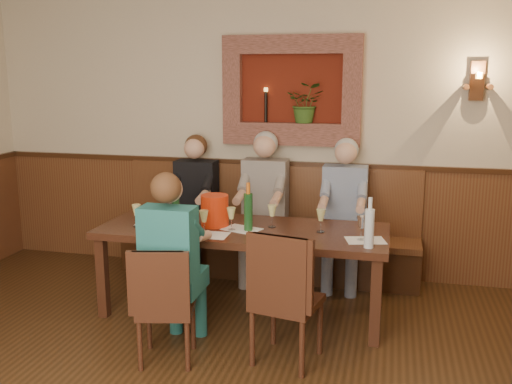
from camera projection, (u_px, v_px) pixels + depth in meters
room_shell at (145, 101)px, 2.78m from camera, size 6.04×6.04×2.82m
wainscoting at (155, 346)px, 3.05m from camera, size 6.02×6.02×1.15m
wall_niche at (295, 95)px, 5.55m from camera, size 1.36×0.30×1.06m
wall_sconce at (477, 82)px, 5.12m from camera, size 0.25×0.20×0.35m
dining_table at (243, 236)px, 4.79m from camera, size 2.40×0.90×0.75m
bench at (267, 244)px, 5.76m from camera, size 3.00×0.45×1.11m
chair_near_left at (167, 328)px, 4.04m from camera, size 0.46×0.46×0.86m
chair_near_right at (286, 324)px, 4.03m from camera, size 0.51×0.51×0.98m
person_bench_left at (194, 217)px, 5.78m from camera, size 0.42×0.51×1.42m
person_bench_mid at (263, 219)px, 5.61m from camera, size 0.44×0.54×1.47m
person_bench_right at (343, 226)px, 5.43m from camera, size 0.42×0.51×1.42m
person_chair_front at (174, 278)px, 4.15m from camera, size 0.39×0.48×1.36m
spittoon_bucket at (215, 210)px, 4.81m from camera, size 0.30×0.30×0.27m
wine_bottle_green_a at (248, 211)px, 4.66m from camera, size 0.09×0.09×0.40m
wine_bottle_green_b at (176, 202)px, 5.04m from camera, size 0.07×0.07×0.37m
water_bottle at (369, 227)px, 4.20m from camera, size 0.08×0.08×0.38m
tasting_sheet_a at (151, 223)px, 4.91m from camera, size 0.28×0.22×0.00m
tasting_sheet_b at (242, 229)px, 4.73m from camera, size 0.36×0.30×0.00m
tasting_sheet_c at (365, 240)px, 4.41m from camera, size 0.34×0.28×0.00m
tasting_sheet_d at (209, 235)px, 4.56m from camera, size 0.31×0.22×0.00m
wine_glass_0 at (211, 213)px, 4.86m from camera, size 0.08×0.08×0.19m
wine_glass_1 at (137, 216)px, 4.79m from camera, size 0.08×0.08×0.19m
wine_glass_2 at (321, 221)px, 4.62m from camera, size 0.08×0.08×0.19m
wine_glass_3 at (204, 222)px, 4.58m from camera, size 0.08×0.08×0.19m
wine_glass_4 at (272, 216)px, 4.77m from camera, size 0.08×0.08×0.19m
wine_glass_5 at (169, 210)px, 5.00m from camera, size 0.08×0.08×0.19m
wine_glass_6 at (166, 217)px, 4.75m from camera, size 0.08×0.08×0.19m
wine_glass_7 at (361, 228)px, 4.40m from camera, size 0.08×0.08×0.19m
wine_glass_8 at (231, 219)px, 4.68m from camera, size 0.08×0.08×0.19m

